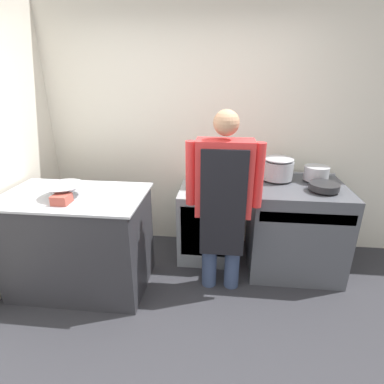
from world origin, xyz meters
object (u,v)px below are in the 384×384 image
(fridge_unit, at_px, (207,222))
(person_cook, at_px, (223,195))
(plastic_tub, at_px, (62,199))
(saute_pan, at_px, (324,186))
(mixing_bowl, at_px, (65,191))
(sauce_pot, at_px, (316,173))
(stock_pot, at_px, (278,167))
(stove, at_px, (294,227))

(fridge_unit, distance_m, person_cook, 0.79)
(fridge_unit, xyz_separation_m, person_cook, (0.16, -0.54, 0.55))
(person_cook, distance_m, plastic_tub, 1.34)
(person_cook, xyz_separation_m, saute_pan, (0.92, 0.28, 0.01))
(mixing_bowl, height_order, sauce_pot, sauce_pot)
(fridge_unit, relative_size, person_cook, 0.47)
(person_cook, relative_size, stock_pot, 5.43)
(mixing_bowl, distance_m, plastic_tub, 0.16)
(person_cook, bearing_deg, stock_pot, 46.36)
(mixing_bowl, distance_m, stock_pot, 2.02)
(stove, height_order, saute_pan, saute_pan)
(stock_pot, height_order, sauce_pot, stock_pot)
(fridge_unit, relative_size, saute_pan, 2.90)
(stove, distance_m, mixing_bowl, 2.23)
(saute_pan, distance_m, sauce_pot, 0.28)
(stock_pot, bearing_deg, saute_pan, -35.94)
(stove, bearing_deg, plastic_tub, -160.35)
(plastic_tub, relative_size, stock_pot, 0.43)
(stock_pot, xyz_separation_m, saute_pan, (0.38, -0.28, -0.09))
(saute_pan, bearing_deg, plastic_tub, -165.09)
(person_cook, bearing_deg, mixing_bowl, -173.35)
(stove, bearing_deg, sauce_pot, 37.84)
(person_cook, xyz_separation_m, plastic_tub, (-1.30, -0.31, 0.03))
(stock_pot, bearing_deg, sauce_pot, 0.00)
(fridge_unit, distance_m, saute_pan, 1.24)
(stock_pot, bearing_deg, plastic_tub, -154.71)
(person_cook, relative_size, plastic_tub, 12.62)
(stove, bearing_deg, person_cook, -150.22)
(mixing_bowl, height_order, stock_pot, stock_pot)
(sauce_pot, bearing_deg, stove, -142.16)
(mixing_bowl, relative_size, plastic_tub, 2.54)
(plastic_tub, height_order, saute_pan, plastic_tub)
(fridge_unit, distance_m, mixing_bowl, 1.50)
(stock_pot, distance_m, sauce_pot, 0.38)
(stock_pot, bearing_deg, mixing_bowl, -159.13)
(plastic_tub, bearing_deg, saute_pan, 14.91)
(plastic_tub, distance_m, stock_pot, 2.03)
(stove, distance_m, saute_pan, 0.55)
(saute_pan, bearing_deg, person_cook, -162.74)
(mixing_bowl, height_order, saute_pan, mixing_bowl)
(plastic_tub, xyz_separation_m, sauce_pot, (2.22, 0.87, 0.02))
(stove, relative_size, stock_pot, 3.03)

